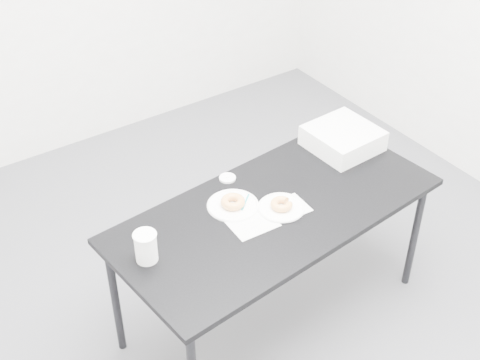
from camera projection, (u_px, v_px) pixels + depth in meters
floor at (234, 315)px, 3.50m from camera, size 4.00×4.00×0.00m
table at (275, 217)px, 3.13m from camera, size 1.62×0.87×0.71m
scorecard at (247, 217)px, 3.04m from camera, size 0.22×0.27×0.00m
logo_patch at (247, 200)px, 3.13m from camera, size 0.04×0.04×0.00m
pen at (245, 202)px, 3.11m from camera, size 0.10×0.09×0.01m
napkin at (291, 207)px, 3.10m from camera, size 0.16×0.16×0.00m
plate_near at (281, 208)px, 3.08m from camera, size 0.22×0.22×0.01m
donut_near at (281, 204)px, 3.07m from camera, size 0.12×0.12×0.03m
plate_far at (233, 205)px, 3.10m from camera, size 0.24×0.24×0.01m
donut_far at (233, 202)px, 3.09m from camera, size 0.15×0.15×0.04m
coffee_cup at (146, 247)px, 2.78m from camera, size 0.09×0.09×0.14m
cup_lid at (227, 178)px, 3.27m from camera, size 0.08×0.08×0.01m
bakery_box at (343, 138)px, 3.46m from camera, size 0.34×0.34×0.11m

